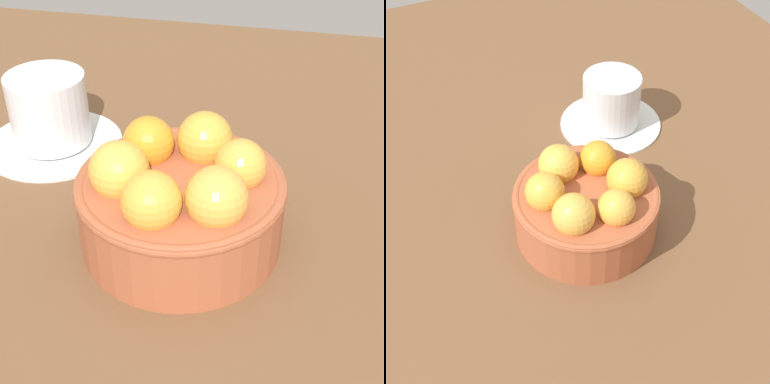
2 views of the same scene
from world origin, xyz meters
The scene contains 3 objects.
ground_plane centered at (0.00, 0.00, -1.62)cm, with size 125.64×98.83×3.23cm, color brown.
terracotta_bowl centered at (0.02, 0.02, 4.16)cm, with size 16.14×16.14×9.32cm.
coffee_cup centered at (16.16, -11.49, 3.28)cm, with size 13.85×13.85×7.59cm.
Camera 2 is at (-40.05, 19.66, 50.06)cm, focal length 54.52 mm.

